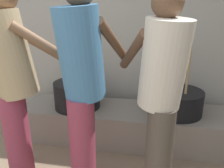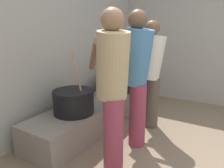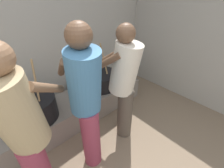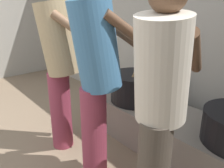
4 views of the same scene
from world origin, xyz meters
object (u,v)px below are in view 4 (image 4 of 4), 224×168
object	(u,v)px
cooking_pot_main	(135,87)
cook_in_cream_shirt	(160,98)
cook_in_blue_shirt	(97,69)
cook_in_tan_shirt	(60,57)

from	to	relation	value
cooking_pot_main	cook_in_cream_shirt	bearing A→B (deg)	-38.13
cook_in_cream_shirt	cooking_pot_main	bearing A→B (deg)	141.87
cook_in_blue_shirt	cook_in_tan_shirt	bearing A→B (deg)	-179.66
cooking_pot_main	cook_in_blue_shirt	world-z (taller)	cook_in_blue_shirt
cook_in_cream_shirt	cook_in_tan_shirt	bearing A→B (deg)	-178.17
cooking_pot_main	cook_in_tan_shirt	distance (m)	0.85
cook_in_tan_shirt	cook_in_blue_shirt	bearing A→B (deg)	0.34
cook_in_tan_shirt	cook_in_cream_shirt	xyz separation A→B (m)	(1.11, 0.04, -0.04)
cook_in_tan_shirt	cook_in_cream_shirt	world-z (taller)	cook_in_tan_shirt
cooking_pot_main	cook_in_blue_shirt	bearing A→B (deg)	-66.60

